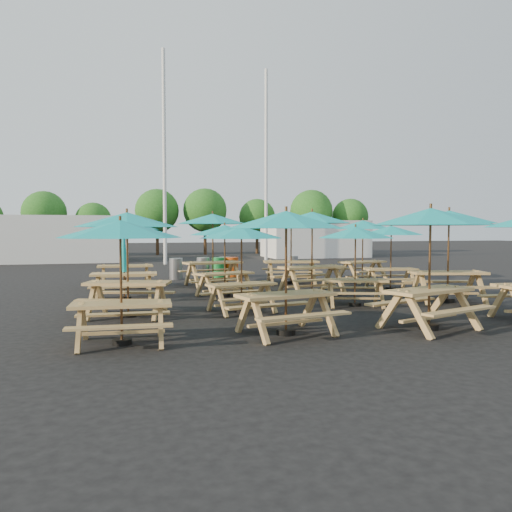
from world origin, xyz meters
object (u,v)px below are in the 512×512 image
object	(u,v)px
picnic_unit_15	(363,228)
picnic_unit_3	(125,228)
picnic_unit_9	(355,236)
picnic_unit_10	(312,222)
waste_bin_4	(232,267)
picnic_unit_5	(241,236)
picnic_unit_7	(213,222)
picnic_unit_2	(124,267)
waste_bin_3	(225,267)
picnic_unit_1	(127,225)
waste_bin_1	(203,268)
picnic_unit_0	(120,235)
picnic_unit_11	(291,224)
picnic_unit_6	(225,234)
waste_bin_5	(292,266)
picnic_unit_8	(430,223)
waste_bin_0	(176,269)
picnic_unit_14	(391,233)
picnic_unit_4	(286,226)
picnic_unit_13	(449,222)
waste_bin_2	(218,268)

from	to	relation	value
picnic_unit_15	picnic_unit_3	bearing A→B (deg)	161.73
picnic_unit_9	picnic_unit_10	xyz separation A→B (m)	(-0.18, 2.60, 0.42)
picnic_unit_3	waste_bin_4	distance (m)	5.22
picnic_unit_5	picnic_unit_7	distance (m)	5.66
picnic_unit_2	waste_bin_3	world-z (taller)	picnic_unit_2
picnic_unit_1	waste_bin_1	size ratio (longest dim) A/B	3.43
picnic_unit_10	picnic_unit_0	bearing A→B (deg)	-145.01
picnic_unit_5	picnic_unit_11	xyz separation A→B (m)	(3.16, 5.60, 0.38)
picnic_unit_9	waste_bin_3	world-z (taller)	picnic_unit_9
picnic_unit_3	picnic_unit_9	world-z (taller)	picnic_unit_3
picnic_unit_0	waste_bin_1	bearing A→B (deg)	77.07
picnic_unit_2	picnic_unit_6	size ratio (longest dim) A/B	0.88
picnic_unit_11	picnic_unit_15	xyz separation A→B (m)	(2.83, -0.06, -0.15)
picnic_unit_15	picnic_unit_7	bearing A→B (deg)	162.67
picnic_unit_6	waste_bin_5	distance (m)	7.37
picnic_unit_2	picnic_unit_5	distance (m)	4.01
picnic_unit_1	picnic_unit_6	world-z (taller)	picnic_unit_1
waste_bin_4	picnic_unit_11	bearing A→B (deg)	-60.25
waste_bin_4	waste_bin_3	bearing A→B (deg)	128.49
picnic_unit_6	picnic_unit_15	size ratio (longest dim) A/B	0.92
picnic_unit_7	picnic_unit_15	world-z (taller)	picnic_unit_7
picnic_unit_0	picnic_unit_8	bearing A→B (deg)	0.50
picnic_unit_5	waste_bin_0	xyz separation A→B (m)	(-0.74, 8.28, -1.40)
picnic_unit_8	waste_bin_0	distance (m)	12.01
picnic_unit_9	waste_bin_4	distance (m)	8.46
picnic_unit_14	waste_bin_1	world-z (taller)	picnic_unit_14
picnic_unit_10	waste_bin_4	size ratio (longest dim) A/B	3.39
picnic_unit_7	picnic_unit_14	world-z (taller)	picnic_unit_7
picnic_unit_10	waste_bin_3	world-z (taller)	picnic_unit_10
picnic_unit_1	waste_bin_3	distance (m)	9.66
picnic_unit_4	picnic_unit_14	size ratio (longest dim) A/B	1.15
picnic_unit_9	waste_bin_0	xyz separation A→B (m)	(-3.80, 8.08, -1.39)
waste_bin_0	picnic_unit_3	bearing A→B (deg)	-128.57
picnic_unit_4	picnic_unit_1	bearing A→B (deg)	124.73
waste_bin_4	picnic_unit_13	bearing A→B (deg)	-62.82
picnic_unit_3	picnic_unit_1	bearing A→B (deg)	-89.90
picnic_unit_1	picnic_unit_7	bearing A→B (deg)	78.42
picnic_unit_3	picnic_unit_5	size ratio (longest dim) A/B	0.96
waste_bin_0	waste_bin_5	world-z (taller)	same
waste_bin_3	picnic_unit_7	bearing A→B (deg)	-108.55
picnic_unit_0	picnic_unit_8	distance (m)	5.90
picnic_unit_2	picnic_unit_14	bearing A→B (deg)	4.46
waste_bin_1	picnic_unit_10	bearing A→B (deg)	-66.68
picnic_unit_13	waste_bin_4	distance (m)	9.46
picnic_unit_4	picnic_unit_5	world-z (taller)	picnic_unit_4
picnic_unit_11	picnic_unit_3	bearing A→B (deg)	-172.30
waste_bin_3	waste_bin_4	world-z (taller)	same
waste_bin_2	picnic_unit_7	bearing A→B (deg)	-104.32
picnic_unit_6	waste_bin_0	size ratio (longest dim) A/B	3.11
picnic_unit_0	picnic_unit_9	size ratio (longest dim) A/B	0.88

